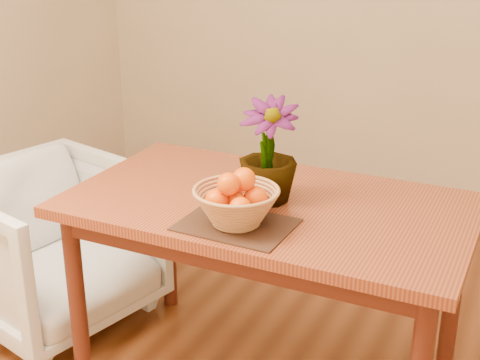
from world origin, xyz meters
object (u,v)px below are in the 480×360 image
at_px(table, 268,223).
at_px(armchair, 52,238).
at_px(potted_plant, 268,151).
at_px(wicker_basket, 236,208).

relative_size(table, armchair, 1.83).
xyz_separation_m(table, armchair, (-1.02, 0.02, -0.28)).
xyz_separation_m(table, potted_plant, (-0.00, -0.00, 0.27)).
bearing_deg(table, armchair, 178.86).
height_order(table, wicker_basket, wicker_basket).
height_order(wicker_basket, potted_plant, potted_plant).
relative_size(table, wicker_basket, 5.04).
height_order(table, potted_plant, potted_plant).
distance_m(wicker_basket, potted_plant, 0.26).
xyz_separation_m(wicker_basket, potted_plant, (0.01, 0.23, 0.12)).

